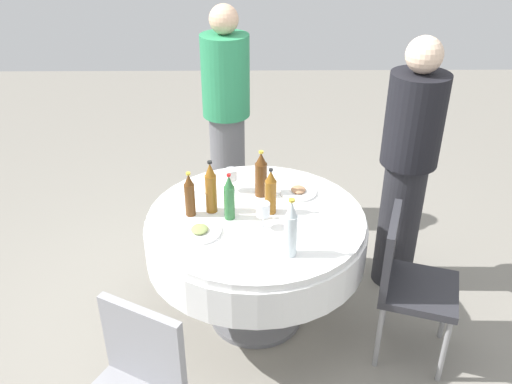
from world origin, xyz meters
TOP-DOWN VIEW (x-y plane):
  - ground_plane at (0.00, 0.00)m, footprint 10.00×10.00m
  - dining_table at (0.00, 0.00)m, footprint 1.25×1.25m
  - bottle_amber_inner at (0.05, 0.25)m, footprint 0.06×0.06m
  - bottle_brown_near at (0.23, -0.03)m, footprint 0.07×0.07m
  - bottle_green_south at (-0.02, 0.14)m, footprint 0.06×0.06m
  - bottle_amber_front at (0.04, -0.08)m, footprint 0.07×0.07m
  - bottle_brown_west at (0.02, 0.36)m, footprint 0.06×0.06m
  - bottle_clear_outer at (-0.36, -0.16)m, footprint 0.07×0.07m
  - wine_glass_front at (0.28, 0.14)m, footprint 0.07×0.07m
  - wine_glass_west at (-0.12, -0.04)m, footprint 0.07×0.07m
  - plate_east at (0.25, -0.25)m, footprint 0.22×0.22m
  - plate_left at (-0.17, 0.30)m, footprint 0.23×0.23m
  - spoon_near at (0.27, 0.39)m, footprint 0.05×0.18m
  - person_inner at (1.14, 0.20)m, footprint 0.34×0.34m
  - person_near at (0.37, -0.92)m, footprint 0.34×0.34m
  - chair_mid at (-0.27, -0.80)m, footprint 0.51×0.51m

SIDE VIEW (x-z plane):
  - ground_plane at x=0.00m, z-range 0.00..0.00m
  - chair_mid at x=-0.27m, z-range 0.08..0.95m
  - dining_table at x=0.00m, z-range 0.22..0.96m
  - spoon_near at x=0.27m, z-range 0.74..0.74m
  - plate_east at x=0.25m, z-range 0.73..0.77m
  - plate_left at x=-0.17m, z-range 0.73..0.77m
  - wine_glass_front at x=0.28m, z-range 0.77..0.92m
  - wine_glass_west at x=-0.12m, z-range 0.77..0.92m
  - person_near at x=0.37m, z-range 0.04..1.68m
  - bottle_brown_west at x=0.02m, z-range 0.73..1.00m
  - bottle_green_south at x=-0.02m, z-range 0.73..1.00m
  - bottle_amber_front at x=0.04m, z-range 0.73..1.00m
  - person_inner at x=1.14m, z-range 0.04..1.70m
  - bottle_brown_near at x=0.23m, z-range 0.73..1.02m
  - bottle_amber_inner at x=0.05m, z-range 0.73..1.04m
  - bottle_clear_outer at x=-0.36m, z-range 0.73..1.05m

